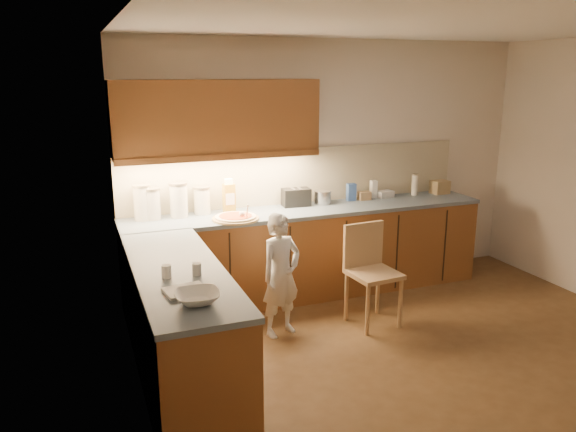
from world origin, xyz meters
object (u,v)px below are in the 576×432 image
Objects in this scene: child at (281,275)px; wooden_chair at (370,267)px; toaster at (296,197)px; oil_jug at (229,197)px; pizza_on_board at (236,218)px.

child reaches higher than wooden_chair.
child is 1.15m from toaster.
toaster is at bearing 42.40° from child.
toaster is at bearing 104.14° from wooden_chair.
oil_jug reaches higher than toaster.
pizza_on_board is 0.40× the size of child.
child is at bearing -77.38° from oil_jug.
pizza_on_board is 0.80m from toaster.
pizza_on_board is at bearing 91.34° from child.
wooden_chair is at bearing -66.88° from toaster.
child is 3.27× the size of oil_jug.
oil_jug reaches higher than pizza_on_board.
pizza_on_board is 1.49× the size of toaster.
child is at bearing 171.78° from wooden_chair.
toaster is (0.74, 0.31, 0.07)m from pizza_on_board.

